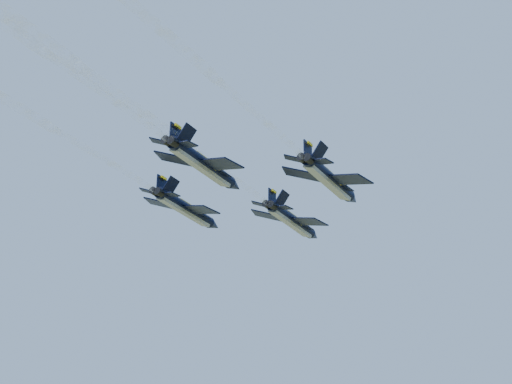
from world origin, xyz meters
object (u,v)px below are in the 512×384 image
(jet_lead, at_px, (293,221))
(jet_left, at_px, (187,209))
(jet_slot, at_px, (204,165))
(jet_right, at_px, (330,180))

(jet_lead, bearing_deg, jet_left, -130.45)
(jet_left, height_order, jet_slot, same)
(jet_right, height_order, jet_slot, same)
(jet_left, height_order, jet_right, same)
(jet_lead, relative_size, jet_left, 1.00)
(jet_right, bearing_deg, jet_slot, -131.87)
(jet_slot, bearing_deg, jet_left, 131.97)
(jet_lead, height_order, jet_slot, same)
(jet_right, relative_size, jet_slot, 1.00)
(jet_left, xyz_separation_m, jet_right, (22.22, -5.49, 0.00))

